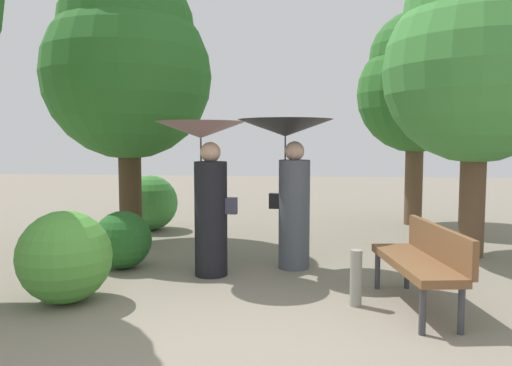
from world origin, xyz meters
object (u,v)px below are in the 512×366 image
at_px(person_left, 206,173).
at_px(person_right, 289,164).
at_px(park_bench, 423,258).
at_px(tree_near_right, 416,83).
at_px(tree_mid_left, 128,61).
at_px(path_marker_post, 356,278).
at_px(tree_mid_right, 477,54).

bearing_deg(person_left, person_right, -59.63).
xyz_separation_m(park_bench, tree_near_right, (0.94, 5.15, 2.29)).
height_order(person_left, tree_mid_left, tree_mid_left).
relative_size(person_right, path_marker_post, 3.39).
distance_m(person_right, tree_mid_left, 3.32).
height_order(person_left, tree_mid_right, tree_mid_right).
bearing_deg(park_bench, tree_mid_left, -132.99).
bearing_deg(person_left, park_bench, -107.13).
relative_size(tree_mid_right, path_marker_post, 7.70).
bearing_deg(path_marker_post, tree_near_right, 72.84).
distance_m(tree_near_right, tree_mid_left, 5.52).
distance_m(person_left, tree_mid_left, 2.91).
relative_size(park_bench, tree_near_right, 0.37).
bearing_deg(person_left, tree_near_right, -33.44).
relative_size(tree_near_right, tree_mid_left, 0.94).
distance_m(tree_near_right, path_marker_post, 5.94).
height_order(person_right, path_marker_post, person_right).
height_order(person_right, park_bench, person_right).
xyz_separation_m(tree_mid_left, path_marker_post, (3.37, -2.73, -2.65)).
bearing_deg(tree_mid_right, tree_mid_left, 176.13).
distance_m(person_left, path_marker_post, 2.23).
bearing_deg(tree_mid_left, park_bench, -34.19).
xyz_separation_m(person_right, tree_mid_right, (2.59, 0.93, 1.51)).
height_order(tree_near_right, tree_mid_right, tree_mid_right).
distance_m(park_bench, path_marker_post, 0.69).
bearing_deg(person_right, tree_near_right, -27.03).
relative_size(person_right, park_bench, 1.25).
relative_size(tree_mid_left, tree_mid_right, 1.02).
relative_size(person_left, tree_mid_left, 0.42).
bearing_deg(person_left, tree_mid_left, 48.26).
bearing_deg(tree_mid_left, path_marker_post, -38.99).
distance_m(tree_mid_right, path_marker_post, 3.98).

